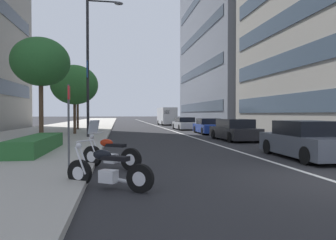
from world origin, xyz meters
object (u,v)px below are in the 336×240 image
Objects in this scene: car_lead_in_lane at (208,127)px; motorcycle_under_tarp at (108,171)px; car_following_behind at (306,141)px; delivery_van_ahead at (167,116)px; street_tree_far_plaza at (41,62)px; motorcycle_second_in_row at (110,154)px; car_far_down_avenue at (234,130)px; street_tree_near_plaza_corner at (78,88)px; parking_sign_by_curb at (69,117)px; car_mid_block_traffic at (184,124)px; street_lamp_with_banners at (93,57)px; street_tree_mid_sidewalk at (75,85)px.

motorcycle_under_tarp is at bearing 158.82° from car_lead_in_lane.
delivery_van_ahead reaches higher than car_following_behind.
motorcycle_under_tarp is at bearing -158.66° from street_tree_far_plaza.
motorcycle_second_in_row is 0.41× the size of car_far_down_avenue.
car_following_behind is 0.96× the size of car_lead_in_lane.
motorcycle_under_tarp is 0.34× the size of street_tree_near_plaza_corner.
parking_sign_by_curb is at bearing 47.18° from motorcycle_second_in_row.
car_far_down_avenue reaches higher than motorcycle_under_tarp.
motorcycle_second_in_row is 36.76m from delivery_van_ahead.
parking_sign_by_curb is at bearing 152.47° from car_lead_in_lane.
car_far_down_avenue is at bearing 0.08° from car_following_behind.
delivery_van_ahead is at bearing 1.65° from car_following_behind.
delivery_van_ahead is 0.97× the size of street_tree_near_plaza_corner.
street_lamp_with_banners is at bearing 140.42° from car_mid_block_traffic.
street_tree_near_plaza_corner is (-0.49, 11.05, 3.70)m from car_mid_block_traffic.
street_tree_far_plaza is 1.01× the size of street_tree_mid_sidewalk.
street_tree_mid_sidewalk reaches higher than motorcycle_under_tarp.
parking_sign_by_curb is (-1.27, 8.52, 0.94)m from car_following_behind.
car_mid_block_traffic is 0.85× the size of street_tree_mid_sidewalk.
motorcycle_under_tarp is 39.27m from delivery_van_ahead.
car_mid_block_traffic is (13.47, 0.33, -0.01)m from car_far_down_avenue.
parking_sign_by_curb is 0.26× the size of street_lamp_with_banners.
street_tree_mid_sidewalk is (8.31, -0.50, -0.35)m from street_tree_far_plaza.
car_mid_block_traffic reaches higher than motorcycle_under_tarp.
car_far_down_avenue is 1.00× the size of car_lead_in_lane.
car_lead_in_lane is 6.85m from car_mid_block_traffic.
delivery_van_ahead is at bearing -27.04° from street_tree_mid_sidewalk.
delivery_van_ahead is 1.02× the size of street_tree_far_plaza.
delivery_van_ahead is at bearing 3.23° from car_lead_in_lane.
street_tree_near_plaza_corner reaches higher than car_following_behind.
motorcycle_second_in_row is at bearing -77.82° from parking_sign_by_curb.
car_far_down_avenue reaches higher than car_mid_block_traffic.
street_lamp_with_banners reaches higher than motorcycle_second_in_row.
street_tree_mid_sidewalk is (14.06, 10.47, 3.31)m from car_following_behind.
motorcycle_second_in_row is (2.56, 0.02, 0.04)m from motorcycle_under_tarp.
car_far_down_avenue is at bearing 179.84° from car_lead_in_lane.
delivery_van_ahead is at bearing -20.92° from street_tree_far_plaza.
street_tree_mid_sidewalk is (15.08, 3.13, 3.52)m from motorcycle_second_in_row.
delivery_van_ahead is 26.39m from street_lamp_with_banners.
street_tree_mid_sidewalk is (6.15, 10.73, 3.33)m from car_far_down_avenue.
street_tree_far_plaza is 0.95× the size of street_tree_near_plaza_corner.
car_mid_block_traffic reaches higher than car_lead_in_lane.
street_lamp_with_banners is (-24.47, 8.98, 4.15)m from delivery_van_ahead.
car_far_down_avenue is 0.78× the size of street_tree_near_plaza_corner.
car_lead_in_lane is 0.48× the size of street_lamp_with_banners.
car_following_behind is at bearing -81.49° from parking_sign_by_curb.
street_tree_near_plaza_corner reaches higher than parking_sign_by_curb.
delivery_van_ahead is (38.53, -7.51, 1.00)m from motorcycle_under_tarp.
street_tree_mid_sidewalk is at bearing -43.26° from motorcycle_second_in_row.
motorcycle_under_tarp is at bearing -174.04° from street_lamp_with_banners.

